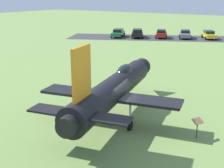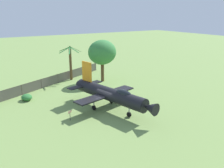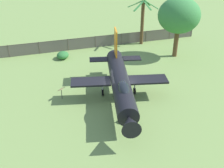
% 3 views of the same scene
% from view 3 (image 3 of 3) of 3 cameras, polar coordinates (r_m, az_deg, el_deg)
% --- Properties ---
extents(ground_plane, '(200.00, 200.00, 0.00)m').
position_cam_3_polar(ground_plane, '(25.37, 1.62, -3.38)').
color(ground_plane, '#75934C').
extents(display_jet, '(8.82, 12.77, 5.34)m').
position_cam_3_polar(display_jet, '(24.04, 1.78, 0.20)').
color(display_jet, black).
rests_on(display_jet, ground_plane).
extents(shade_tree, '(4.87, 4.28, 7.11)m').
position_cam_3_polar(shade_tree, '(33.75, 13.57, 13.43)').
color(shade_tree, brown).
rests_on(shade_tree, ground_plane).
extents(palm_tree, '(3.94, 4.65, 5.93)m').
position_cam_3_polar(palm_tree, '(37.69, 6.23, 12.71)').
color(palm_tree, brown).
rests_on(palm_tree, ground_plane).
extents(perimeter_fence, '(26.08, 12.55, 1.56)m').
position_cam_3_polar(perimeter_fence, '(36.92, -3.43, 8.70)').
color(perimeter_fence, '#4C4238').
rests_on(perimeter_fence, ground_plane).
extents(shrub_near_fence, '(1.41, 1.63, 0.86)m').
position_cam_3_polar(shrub_near_fence, '(34.12, -10.05, 5.84)').
color(shrub_near_fence, '#2D7033').
rests_on(shrub_near_fence, ground_plane).
extents(info_plaque, '(0.61, 0.71, 1.14)m').
position_cam_3_polar(info_plaque, '(25.59, -10.33, -1.36)').
color(info_plaque, '#333333').
rests_on(info_plaque, ground_plane).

